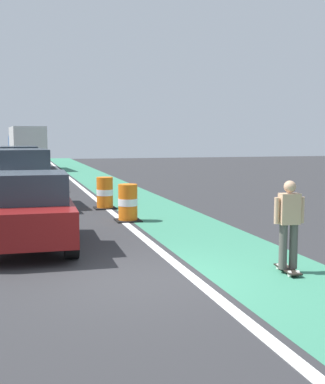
{
  "coord_description": "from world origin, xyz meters",
  "views": [
    {
      "loc": [
        -1.96,
        -8.35,
        2.46
      ],
      "look_at": [
        1.44,
        3.65,
        1.1
      ],
      "focal_mm": 47.15,
      "sensor_mm": 36.0,
      "label": 1
    }
  ],
  "objects_px": {
    "parked_suv_second": "(24,177)",
    "traffic_barrel_front": "(128,203)",
    "parked_suv_third": "(20,168)",
    "delivery_truck_down_block": "(26,145)",
    "parked_sedan_nearest": "(29,211)",
    "traffic_barrel_mid": "(105,193)",
    "skateboarder_on_lane": "(289,223)"
  },
  "relations": [
    {
      "from": "parked_suv_second",
      "to": "traffic_barrel_front",
      "type": "bearing_deg",
      "value": -55.28
    },
    {
      "from": "parked_suv_third",
      "to": "delivery_truck_down_block",
      "type": "height_order",
      "value": "delivery_truck_down_block"
    },
    {
      "from": "parked_sedan_nearest",
      "to": "traffic_barrel_front",
      "type": "distance_m",
      "value": 4.13
    },
    {
      "from": "parked_suv_second",
      "to": "delivery_truck_down_block",
      "type": "height_order",
      "value": "delivery_truck_down_block"
    },
    {
      "from": "traffic_barrel_mid",
      "to": "delivery_truck_down_block",
      "type": "distance_m",
      "value": 23.23
    },
    {
      "from": "parked_suv_second",
      "to": "traffic_barrel_front",
      "type": "xyz_separation_m",
      "value": [
        2.91,
        -4.19,
        -0.5
      ]
    },
    {
      "from": "parked_sedan_nearest",
      "to": "parked_suv_third",
      "type": "xyz_separation_m",
      "value": [
        -0.19,
        13.09,
        0.2
      ]
    },
    {
      "from": "parked_suv_third",
      "to": "traffic_barrel_mid",
      "type": "distance_m",
      "value": 7.87
    },
    {
      "from": "parked_suv_second",
      "to": "delivery_truck_down_block",
      "type": "xyz_separation_m",
      "value": [
        0.39,
        21.67,
        0.81
      ]
    },
    {
      "from": "parked_sedan_nearest",
      "to": "traffic_barrel_front",
      "type": "bearing_deg",
      "value": 46.24
    },
    {
      "from": "parked_sedan_nearest",
      "to": "parked_suv_second",
      "type": "relative_size",
      "value": 0.89
    },
    {
      "from": "parked_sedan_nearest",
      "to": "parked_suv_third",
      "type": "relative_size",
      "value": 0.9
    },
    {
      "from": "parked_sedan_nearest",
      "to": "delivery_truck_down_block",
      "type": "distance_m",
      "value": 28.86
    },
    {
      "from": "parked_suv_second",
      "to": "traffic_barrel_mid",
      "type": "bearing_deg",
      "value": -27.79
    },
    {
      "from": "traffic_barrel_mid",
      "to": "delivery_truck_down_block",
      "type": "height_order",
      "value": "delivery_truck_down_block"
    },
    {
      "from": "skateboarder_on_lane",
      "to": "delivery_truck_down_block",
      "type": "xyz_separation_m",
      "value": [
        -4.14,
        32.25,
        0.94
      ]
    },
    {
      "from": "skateboarder_on_lane",
      "to": "traffic_barrel_mid",
      "type": "bearing_deg",
      "value": 101.4
    },
    {
      "from": "parked_suv_second",
      "to": "traffic_barrel_mid",
      "type": "xyz_separation_m",
      "value": [
        2.68,
        -1.41,
        -0.5
      ]
    },
    {
      "from": "skateboarder_on_lane",
      "to": "parked_suv_third",
      "type": "distance_m",
      "value": 17.15
    },
    {
      "from": "skateboarder_on_lane",
      "to": "parked_sedan_nearest",
      "type": "height_order",
      "value": "parked_sedan_nearest"
    },
    {
      "from": "traffic_barrel_front",
      "to": "delivery_truck_down_block",
      "type": "height_order",
      "value": "delivery_truck_down_block"
    },
    {
      "from": "traffic_barrel_mid",
      "to": "skateboarder_on_lane",
      "type": "bearing_deg",
      "value": -78.6
    },
    {
      "from": "delivery_truck_down_block",
      "to": "parked_sedan_nearest",
      "type": "bearing_deg",
      "value": -90.65
    },
    {
      "from": "parked_sedan_nearest",
      "to": "parked_suv_second",
      "type": "height_order",
      "value": "parked_suv_second"
    },
    {
      "from": "parked_suv_second",
      "to": "traffic_barrel_mid",
      "type": "relative_size",
      "value": 4.29
    },
    {
      "from": "delivery_truck_down_block",
      "to": "parked_suv_third",
      "type": "bearing_deg",
      "value": -91.88
    },
    {
      "from": "parked_suv_third",
      "to": "delivery_truck_down_block",
      "type": "distance_m",
      "value": 15.77
    },
    {
      "from": "parked_suv_third",
      "to": "traffic_barrel_mid",
      "type": "bearing_deg",
      "value": -69.06
    },
    {
      "from": "parked_suv_second",
      "to": "traffic_barrel_front",
      "type": "height_order",
      "value": "parked_suv_second"
    },
    {
      "from": "parked_suv_third",
      "to": "traffic_barrel_front",
      "type": "bearing_deg",
      "value": -73.31
    },
    {
      "from": "skateboarder_on_lane",
      "to": "traffic_barrel_mid",
      "type": "xyz_separation_m",
      "value": [
        -1.85,
        9.17,
        -0.38
      ]
    },
    {
      "from": "parked_suv_second",
      "to": "traffic_barrel_front",
      "type": "distance_m",
      "value": 5.13
    }
  ]
}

